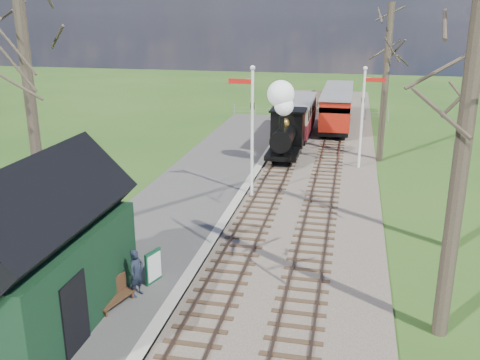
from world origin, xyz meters
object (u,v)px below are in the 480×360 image
Objects in this scene: person at (137,273)px; red_carriage_b at (338,101)px; station_shed at (38,254)px; semaphore_near at (251,123)px; bench at (113,294)px; sign_board at (153,267)px; locomotive at (285,125)px; coach at (296,116)px; red_carriage_a at (336,113)px; semaphore_far at (364,110)px.

red_carriage_b is at bearing 7.88° from person.
semaphore_near is (3.53, 12.00, 1.35)m from station_shed.
sign_board is at bearing 67.25° from bench.
bench is (-5.42, -31.00, -1.01)m from red_carriage_b.
semaphore_near is 1.15× the size of red_carriage_b.
locomotive is 0.62× the size of coach.
red_carriage_a is at bearing 5.88° from person.
red_carriage_a is at bearing 78.77° from sign_board.
red_carriage_a reaches higher than sign_board.
semaphore_near is at bearing -93.45° from coach.
bench is at bearing -113.14° from semaphore_far.
station_shed is 3.02m from person.
semaphore_near is 4.37× the size of bench.
coach is (4.30, 24.74, -0.67)m from station_shed.
person is (-6.71, -16.12, -2.40)m from semaphore_far.
red_carriage_a reaches higher than bench.
semaphore_far reaches higher than person.
bench is at bearing -112.75° from sign_board.
sign_board is 1.75m from bench.
red_carriage_b is 29.78m from sign_board.
bench is at bearing -99.91° from red_carriage_b.
station_shed is at bearing -141.58° from bench.
semaphore_far is at bearing -57.02° from coach.
coach is 5.36× the size of bench.
semaphore_far is 1.05× the size of red_carriage_a.
red_carriage_b is (-1.77, 14.17, -1.77)m from semaphore_far.
red_carriage_a is at bearing 78.01° from bench.
locomotive is 4.40× the size of sign_board.
coach is 23.76m from bench.
locomotive is at bearing -90.11° from coach.
coach is at bearing 86.55° from semaphore_near.
semaphore_far is 17.62m from person.
red_carriage_a is at bearing 71.91° from locomotive.
station_shed reaches higher than red_carriage_a.
bench is at bearing -96.82° from coach.
station_shed is 1.32× the size of locomotive.
red_carriage_b is at bearing 80.09° from bench.
station_shed is 4.19× the size of person.
person is at bearing -112.59° from semaphore_far.
red_carriage_a is 25.28m from person.
semaphore_far is 4.02× the size of bench.
coach is 22.08m from sign_board.
red_carriage_a is (3.37, 14.67, -2.04)m from semaphore_near.
sign_board is (-4.74, -29.39, -0.84)m from red_carriage_b.
semaphore_near is 11.44m from bench.
semaphore_near is at bearing -96.47° from locomotive.
locomotive is at bearing 80.89° from bench.
locomotive is 6.10m from coach.
semaphore_far is 0.75× the size of coach.
person is (-4.93, -24.79, -0.63)m from red_carriage_a.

